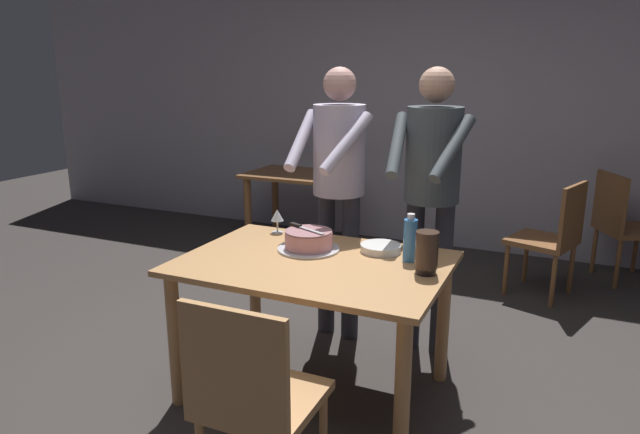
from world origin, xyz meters
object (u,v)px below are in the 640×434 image
person_cutting_cake (338,174)px  main_dining_table (314,282)px  background_chair_0 (552,235)px  water_bottle (410,240)px  cake_knife (300,227)px  wine_glass_near (277,216)px  chair_near_side (253,395)px  hurricane_lamp (427,252)px  plate_stack (381,248)px  background_table (300,190)px  cake_on_platter (309,241)px  person_standing_beside (432,181)px  background_chair_1 (623,223)px

person_cutting_cake → main_dining_table: bearing=-77.6°
background_chair_0 → water_bottle: bearing=-109.9°
cake_knife → wine_glass_near: (-0.25, 0.20, -0.01)m
cake_knife → chair_near_side: bearing=-73.7°
background_chair_0 → hurricane_lamp: bearing=-105.1°
hurricane_lamp → person_cutting_cake: bearing=138.6°
cake_knife → background_chair_0: (1.25, 1.77, -0.37)m
chair_near_side → background_chair_0: 2.95m
plate_stack → hurricane_lamp: bearing=-37.6°
hurricane_lamp → chair_near_side: (-0.44, -0.90, -0.37)m
cake_knife → water_bottle: size_ratio=1.02×
plate_stack → cake_knife: bearing=-166.4°
water_bottle → background_table: size_ratio=0.25×
cake_on_platter → person_standing_beside: person_standing_beside is taller
hurricane_lamp → background_table: bearing=128.5°
main_dining_table → wine_glass_near: wine_glass_near is taller
water_bottle → wine_glass_near: bearing=168.1°
cake_knife → person_standing_beside: 0.83m
person_standing_beside → main_dining_table: bearing=-120.7°
person_standing_beside → background_chair_1: person_standing_beside is taller
wine_glass_near → person_standing_beside: person_standing_beside is taller
background_table → cake_on_platter: bearing=-62.6°
cake_knife → background_table: bearing=116.3°
water_bottle → background_table: bearing=128.4°
cake_knife → person_standing_beside: (0.59, 0.54, 0.21)m
background_table → background_chair_1: bearing=5.3°
person_standing_beside → background_table: person_standing_beside is taller
cake_knife → plate_stack: bearing=13.6°
plate_stack → chair_near_side: 1.18m
main_dining_table → water_bottle: 0.54m
plate_stack → chair_near_side: (-0.13, -1.14, -0.28)m
cake_on_platter → background_table: size_ratio=0.34×
wine_glass_near → hurricane_lamp: hurricane_lamp is taller
hurricane_lamp → person_standing_beside: size_ratio=0.12×
hurricane_lamp → background_chair_0: bearing=74.9°
hurricane_lamp → person_cutting_cake: size_ratio=0.12×
hurricane_lamp → background_chair_0: hurricane_lamp is taller
cake_knife → plate_stack: (0.43, 0.10, -0.10)m
person_cutting_cake → background_chair_0: size_ratio=1.91×
water_bottle → background_chair_0: 1.90m
person_cutting_cake → background_chair_1: person_cutting_cake is taller
main_dining_table → person_standing_beside: person_standing_beside is taller
person_standing_beside → background_chair_0: person_standing_beside is taller
person_standing_beside → chair_near_side: 1.70m
background_table → background_chair_0: 2.32m
water_bottle → chair_near_side: size_ratio=0.28×
person_standing_beside → background_chair_1: size_ratio=1.91×
main_dining_table → background_table: (-1.21, 2.30, -0.06)m
person_standing_beside → background_table: 2.33m
chair_near_side → background_chair_1: bearing=67.0°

